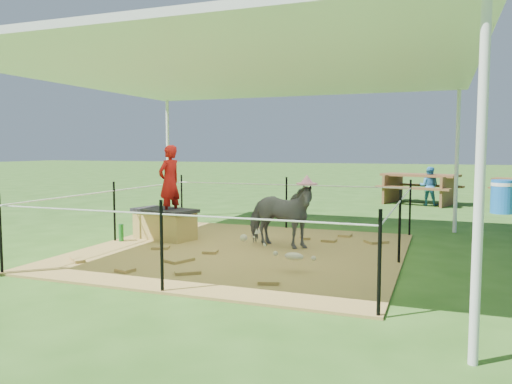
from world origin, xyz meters
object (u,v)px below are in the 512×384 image
(pony, at_px, (280,215))
(trash_barrel, at_px, (502,197))
(foal, at_px, (294,254))
(picnic_table_near, at_px, (420,189))
(distant_person, at_px, (429,186))
(straw_bale, at_px, (165,225))
(green_bottle, at_px, (121,233))
(woman, at_px, (169,176))

(pony, distance_m, trash_barrel, 6.93)
(foal, relative_size, picnic_table_near, 0.39)
(trash_barrel, distance_m, distant_person, 2.02)
(foal, bearing_deg, distant_person, 83.98)
(straw_bale, xyz_separation_m, green_bottle, (-0.55, -0.45, -0.08))
(woman, height_order, distant_person, woman)
(green_bottle, height_order, pony, pony)
(foal, distance_m, distant_person, 8.50)
(pony, height_order, picnic_table_near, pony)
(pony, height_order, trash_barrel, pony)
(foal, xyz_separation_m, distant_person, (1.35, 8.39, 0.28))
(picnic_table_near, bearing_deg, pony, -86.73)
(trash_barrel, bearing_deg, pony, -121.75)
(pony, relative_size, distant_person, 1.12)
(woman, distance_m, pony, 2.01)
(green_bottle, bearing_deg, pony, 9.09)
(foal, height_order, trash_barrel, trash_barrel)
(foal, relative_size, trash_barrel, 0.97)
(green_bottle, xyz_separation_m, picnic_table_near, (4.31, 7.76, 0.25))
(pony, xyz_separation_m, foal, (0.62, -1.37, -0.28))
(green_bottle, relative_size, trash_barrel, 0.35)
(trash_barrel, distance_m, picnic_table_near, 2.41)
(straw_bale, bearing_deg, pony, -1.05)
(trash_barrel, relative_size, distant_person, 0.76)
(straw_bale, distance_m, trash_barrel, 8.16)
(trash_barrel, bearing_deg, distant_person, 146.16)
(straw_bale, height_order, trash_barrel, trash_barrel)
(pony, bearing_deg, foal, -146.47)
(straw_bale, xyz_separation_m, pony, (2.03, -0.04, 0.27))
(straw_bale, relative_size, green_bottle, 3.60)
(foal, height_order, distant_person, distant_person)
(foal, bearing_deg, picnic_table_near, 85.92)
(picnic_table_near, relative_size, distant_person, 1.92)
(straw_bale, height_order, foal, straw_bale)
(green_bottle, bearing_deg, straw_bale, 39.29)
(foal, bearing_deg, green_bottle, 166.46)
(green_bottle, bearing_deg, trash_barrel, 45.36)
(straw_bale, height_order, woman, woman)
(foal, height_order, picnic_table_near, picnic_table_near)
(green_bottle, bearing_deg, distant_person, 58.49)
(trash_barrel, bearing_deg, green_bottle, -134.64)
(green_bottle, xyz_separation_m, pony, (2.58, 0.41, 0.35))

